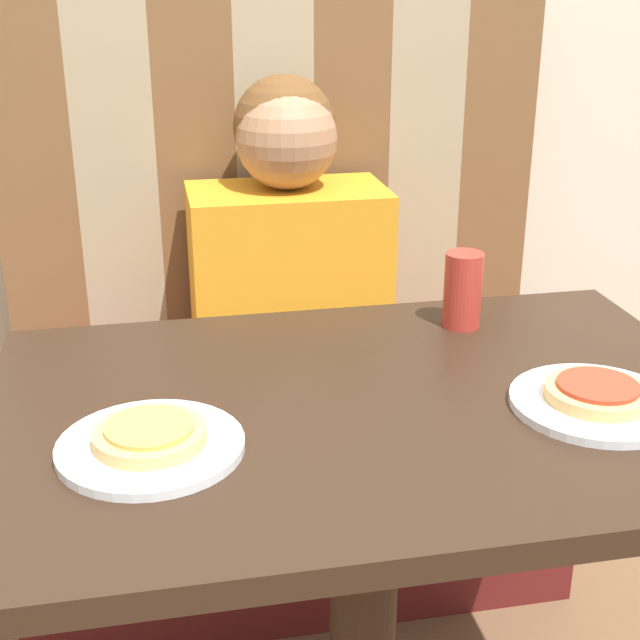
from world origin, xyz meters
TOP-DOWN VIEW (x-y plane):
  - booth_seat at (0.00, 0.66)m, footprint 1.16×0.50m
  - booth_backrest at (-0.00, 0.86)m, footprint 1.16×0.10m
  - dining_table at (0.00, 0.00)m, footprint 1.01×0.69m
  - person at (0.00, 0.67)m, footprint 0.39×0.24m
  - plate_left at (-0.29, -0.08)m, footprint 0.23×0.23m
  - plate_right at (0.29, -0.08)m, footprint 0.23×0.23m
  - pizza_left at (-0.29, -0.08)m, footprint 0.14×0.14m
  - pizza_right at (0.29, -0.08)m, footprint 0.14×0.14m
  - drinking_cup at (0.21, 0.23)m, footprint 0.06×0.06m

SIDE VIEW (x-z plane):
  - booth_seat at x=0.00m, z-range 0.00..0.48m
  - dining_table at x=0.00m, z-range 0.27..1.03m
  - plate_left at x=-0.29m, z-range 0.76..0.77m
  - plate_right at x=0.29m, z-range 0.76..0.77m
  - pizza_left at x=-0.29m, z-range 0.77..0.79m
  - pizza_right at x=0.29m, z-range 0.77..0.79m
  - person at x=0.00m, z-range 0.47..1.09m
  - drinking_cup at x=0.21m, z-range 0.76..0.88m
  - booth_backrest at x=0.00m, z-range 0.48..1.26m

